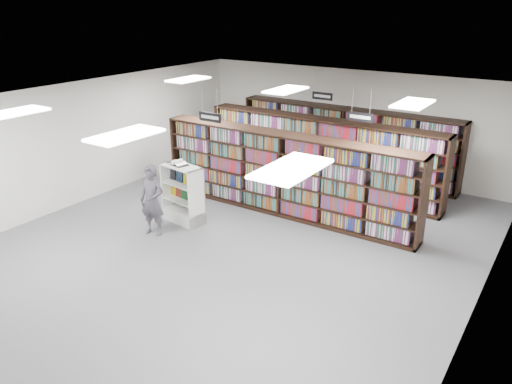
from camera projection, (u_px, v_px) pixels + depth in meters
The scene contains 20 objects.
floor at pixel (238, 243), 11.29m from camera, with size 12.00×12.00×0.00m, color #5A5A5F.
ceiling at pixel (236, 102), 10.14m from camera, with size 10.00×12.00×0.10m, color white.
wall_back at pixel (350, 122), 15.38m from camera, with size 10.00×0.10×3.20m, color silver.
wall_left at pixel (85, 142), 13.28m from camera, with size 0.10×12.00×3.20m, color silver.
wall_right at pixel (487, 232), 8.15m from camera, with size 0.10×12.00×3.20m, color silver.
bookshelf_row_near at pixel (284, 175), 12.47m from camera, with size 7.00×0.60×2.10m.
bookshelf_row_mid at pixel (320, 155), 14.03m from camera, with size 7.00×0.60×2.10m.
bookshelf_row_far at pixel (345, 142), 15.35m from camera, with size 7.00×0.60×2.10m.
aisle_sign_left at pixel (210, 116), 11.93m from camera, with size 0.65×0.02×0.80m.
aisle_sign_right at pixel (360, 116), 11.94m from camera, with size 0.65×0.02×0.80m.
aisle_sign_center at pixel (322, 95), 14.53m from camera, with size 0.65×0.02×0.80m.
troffer_front_left at pixel (14, 113), 9.36m from camera, with size 0.60×1.20×0.04m, color white.
troffer_front_center at pixel (125, 135), 7.82m from camera, with size 0.60×1.20×0.04m, color white.
troffer_front_right at pixel (292, 168), 6.28m from camera, with size 0.60×1.20×0.04m, color white.
troffer_back_left at pixel (188, 79), 13.25m from camera, with size 0.60×1.20×0.04m, color white.
troffer_back_center at pixel (286, 90), 11.71m from camera, with size 0.60×1.20×0.04m, color white.
troffer_back_right at pixel (413, 104), 10.17m from camera, with size 0.60×1.20×0.04m, color white.
endcap_display at pixel (184, 203), 12.24m from camera, with size 1.09×0.65×1.45m.
open_book at pixel (178, 163), 11.96m from camera, with size 0.61×0.46×0.12m.
shopper at pixel (152, 201), 11.43m from camera, with size 0.61×0.40×1.67m, color #4E4954.
Camera 1 is at (5.91, -8.22, 5.15)m, focal length 35.00 mm.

